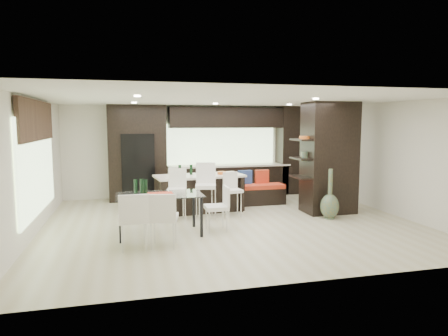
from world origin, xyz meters
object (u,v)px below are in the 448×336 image
object	(u,v)px
dining_table	(160,214)
bench	(258,194)
stool_mid	(206,196)
stool_left	(177,199)
stool_right	(233,199)
chair_end	(216,210)
floor_vase	(330,194)
kitchen_island	(199,193)
chair_near	(164,221)
chair_far	(133,223)

from	to	relation	value
dining_table	bench	bearing A→B (deg)	38.06
stool_mid	dining_table	xyz separation A→B (m)	(-1.15, -1.11, -0.11)
stool_left	stool_right	bearing A→B (deg)	14.55
stool_mid	bench	xyz separation A→B (m)	(1.71, 1.24, -0.25)
stool_left	stool_right	world-z (taller)	stool_left
stool_mid	chair_end	distance (m)	1.11
dining_table	chair_end	xyz separation A→B (m)	(1.15, 0.00, 0.02)
floor_vase	chair_end	xyz separation A→B (m)	(-2.76, -0.36, -0.16)
dining_table	stool_left	bearing A→B (deg)	65.68
kitchen_island	stool_left	size ratio (longest dim) A/B	2.32
bench	chair_end	world-z (taller)	chair_end
dining_table	chair_near	world-z (taller)	chair_near
chair_far	chair_end	distance (m)	1.85
bench	chair_far	xyz separation A→B (m)	(-3.38, -3.15, 0.20)
stool_mid	bench	bearing A→B (deg)	48.54
stool_right	chair_far	size ratio (longest dim) A/B	0.90
floor_vase	chair_end	bearing A→B (deg)	-172.51
stool_left	chair_near	bearing A→B (deg)	-90.35
kitchen_island	stool_mid	xyz separation A→B (m)	(-0.00, -0.80, 0.06)
floor_vase	chair_end	distance (m)	2.79
kitchen_island	bench	xyz separation A→B (m)	(1.71, 0.44, -0.18)
kitchen_island	floor_vase	size ratio (longest dim) A/B	1.88
chair_end	kitchen_island	bearing A→B (deg)	1.17
chair_near	chair_end	bearing A→B (deg)	47.28
stool_left	floor_vase	distance (m)	3.51
bench	stool_right	bearing A→B (deg)	-131.91
stool_mid	bench	world-z (taller)	stool_mid
stool_left	stool_mid	xyz separation A→B (m)	(0.67, -0.02, 0.05)
chair_near	stool_mid	bearing A→B (deg)	71.32
stool_mid	dining_table	distance (m)	1.60
kitchen_island	chair_end	xyz separation A→B (m)	(-0.00, -1.90, -0.03)
kitchen_island	bench	size ratio (longest dim) A/B	1.55
stool_left	chair_end	xyz separation A→B (m)	(0.67, -1.13, -0.05)
stool_right	floor_vase	bearing A→B (deg)	-30.40
stool_left	dining_table	size ratio (longest dim) A/B	0.56
kitchen_island	chair_far	bearing A→B (deg)	-128.61
kitchen_island	chair_near	world-z (taller)	chair_near
stool_mid	floor_vase	size ratio (longest dim) A/B	0.89
kitchen_island	chair_near	xyz separation A→B (m)	(-1.15, -2.70, 0.00)
stool_right	chair_end	xyz separation A→B (m)	(-0.67, -1.15, 0.00)
stool_left	chair_end	world-z (taller)	stool_left
bench	chair_end	distance (m)	2.90
kitchen_island	dining_table	world-z (taller)	kitchen_island
stool_mid	stool_left	bearing A→B (deg)	-169.21
chair_near	chair_far	xyz separation A→B (m)	(-0.52, -0.00, 0.01)
floor_vase	chair_end	world-z (taller)	floor_vase
floor_vase	chair_end	size ratio (longest dim) A/B	1.38
dining_table	chair_end	distance (m)	1.15
kitchen_island	stool_mid	size ratio (longest dim) A/B	2.10
stool_left	stool_mid	bearing A→B (deg)	11.76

